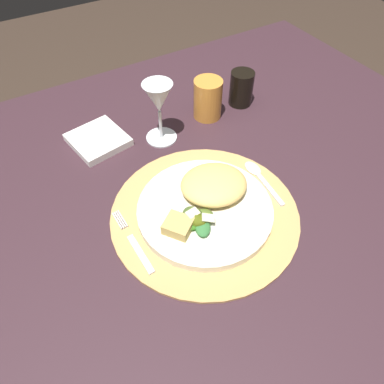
# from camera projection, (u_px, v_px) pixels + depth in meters

# --- Properties ---
(ground_plane) EXTENTS (6.00, 6.00, 0.00)m
(ground_plane) POSITION_uv_depth(u_px,v_px,m) (201.00, 309.00, 1.37)
(ground_plane) COLOR #372A20
(dining_table) EXTENTS (1.33, 1.03, 0.75)m
(dining_table) POSITION_uv_depth(u_px,v_px,m) (205.00, 204.00, 0.89)
(dining_table) COLOR #362027
(dining_table) RESTS_ON ground
(placemat) EXTENTS (0.38, 0.38, 0.01)m
(placemat) POSITION_uv_depth(u_px,v_px,m) (205.00, 214.00, 0.72)
(placemat) COLOR tan
(placemat) RESTS_ON dining_table
(dinner_plate) EXTENTS (0.27, 0.27, 0.02)m
(dinner_plate) POSITION_uv_depth(u_px,v_px,m) (205.00, 210.00, 0.71)
(dinner_plate) COLOR silver
(dinner_plate) RESTS_ON placemat
(pasta_serving) EXTENTS (0.16, 0.15, 0.04)m
(pasta_serving) POSITION_uv_depth(u_px,v_px,m) (214.00, 184.00, 0.72)
(pasta_serving) COLOR #E9BE66
(pasta_serving) RESTS_ON dinner_plate
(salad_greens) EXTENTS (0.08, 0.08, 0.03)m
(salad_greens) POSITION_uv_depth(u_px,v_px,m) (196.00, 219.00, 0.67)
(salad_greens) COLOR #337036
(salad_greens) RESTS_ON dinner_plate
(bread_piece) EXTENTS (0.07, 0.07, 0.02)m
(bread_piece) POSITION_uv_depth(u_px,v_px,m) (178.00, 226.00, 0.66)
(bread_piece) COLOR tan
(bread_piece) RESTS_ON dinner_plate
(fork) EXTENTS (0.02, 0.16, 0.00)m
(fork) POSITION_uv_depth(u_px,v_px,m) (134.00, 244.00, 0.67)
(fork) COLOR silver
(fork) RESTS_ON placemat
(spoon) EXTENTS (0.03, 0.14, 0.01)m
(spoon) POSITION_uv_depth(u_px,v_px,m) (258.00, 175.00, 0.78)
(spoon) COLOR silver
(spoon) RESTS_ON placemat
(napkin) EXTENTS (0.14, 0.14, 0.02)m
(napkin) POSITION_uv_depth(u_px,v_px,m) (98.00, 140.00, 0.86)
(napkin) COLOR white
(napkin) RESTS_ON dining_table
(wine_glass) EXTENTS (0.08, 0.08, 0.15)m
(wine_glass) POSITION_uv_depth(u_px,v_px,m) (159.00, 101.00, 0.80)
(wine_glass) COLOR silver
(wine_glass) RESTS_ON dining_table
(amber_tumbler) EXTENTS (0.07, 0.07, 0.10)m
(amber_tumbler) POSITION_uv_depth(u_px,v_px,m) (208.00, 99.00, 0.90)
(amber_tumbler) COLOR orange
(amber_tumbler) RESTS_ON dining_table
(dark_tumbler) EXTENTS (0.06, 0.06, 0.09)m
(dark_tumbler) POSITION_uv_depth(u_px,v_px,m) (241.00, 88.00, 0.94)
(dark_tumbler) COLOR black
(dark_tumbler) RESTS_ON dining_table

